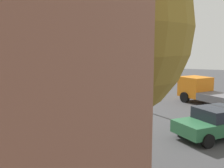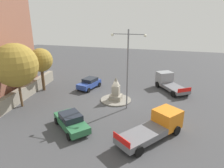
{
  "view_description": "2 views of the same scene",
  "coord_description": "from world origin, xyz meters",
  "px_view_note": "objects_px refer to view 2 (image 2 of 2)",
  "views": [
    {
      "loc": [
        15.64,
        7.6,
        4.38
      ],
      "look_at": [
        -0.49,
        0.3,
        1.89
      ],
      "focal_mm": 41.34,
      "sensor_mm": 36.0,
      "label": 1
    },
    {
      "loc": [
        -5.81,
        21.68,
        9.87
      ],
      "look_at": [
        0.62,
        -0.44,
        1.93
      ],
      "focal_mm": 31.96,
      "sensor_mm": 36.0,
      "label": 2
    }
  ],
  "objects_px": {
    "car_green_parked_right": "(71,121)",
    "tree_near_wall": "(16,65)",
    "streetlamp": "(128,63)",
    "monument": "(116,90)",
    "tree_mid_cluster": "(41,60)",
    "truck_grey_far_side": "(168,82)",
    "truck_orange_waiting": "(156,126)",
    "car_blue_near_island": "(89,83)"
  },
  "relations": [
    {
      "from": "car_green_parked_right",
      "to": "monument",
      "type": "bearing_deg",
      "value": -107.13
    },
    {
      "from": "car_blue_near_island",
      "to": "tree_near_wall",
      "type": "xyz_separation_m",
      "value": [
        5.15,
        7.7,
        4.05
      ]
    },
    {
      "from": "car_blue_near_island",
      "to": "truck_orange_waiting",
      "type": "xyz_separation_m",
      "value": [
        -10.05,
        9.47,
        0.19
      ]
    },
    {
      "from": "streetlamp",
      "to": "truck_grey_far_side",
      "type": "relative_size",
      "value": 1.53
    },
    {
      "from": "monument",
      "to": "car_green_parked_right",
      "type": "xyz_separation_m",
      "value": [
        2.25,
        7.3,
        -0.6
      ]
    },
    {
      "from": "streetlamp",
      "to": "tree_mid_cluster",
      "type": "relative_size",
      "value": 1.48
    },
    {
      "from": "tree_near_wall",
      "to": "car_green_parked_right",
      "type": "bearing_deg",
      "value": 160.34
    },
    {
      "from": "monument",
      "to": "tree_near_wall",
      "type": "relative_size",
      "value": 0.4
    },
    {
      "from": "car_green_parked_right",
      "to": "tree_mid_cluster",
      "type": "distance_m",
      "value": 12.05
    },
    {
      "from": "streetlamp",
      "to": "tree_mid_cluster",
      "type": "distance_m",
      "value": 12.57
    },
    {
      "from": "truck_grey_far_side",
      "to": "tree_near_wall",
      "type": "relative_size",
      "value": 0.78
    },
    {
      "from": "car_blue_near_island",
      "to": "tree_near_wall",
      "type": "relative_size",
      "value": 0.57
    },
    {
      "from": "car_blue_near_island",
      "to": "truck_grey_far_side",
      "type": "xyz_separation_m",
      "value": [
        -10.78,
        -2.86,
        0.24
      ]
    },
    {
      "from": "monument",
      "to": "streetlamp",
      "type": "bearing_deg",
      "value": 134.43
    },
    {
      "from": "car_green_parked_right",
      "to": "tree_near_wall",
      "type": "bearing_deg",
      "value": -19.66
    },
    {
      "from": "truck_grey_far_side",
      "to": "tree_near_wall",
      "type": "bearing_deg",
      "value": 33.53
    },
    {
      "from": "streetlamp",
      "to": "tree_mid_cluster",
      "type": "height_order",
      "value": "streetlamp"
    },
    {
      "from": "truck_grey_far_side",
      "to": "tree_mid_cluster",
      "type": "relative_size",
      "value": 0.97
    },
    {
      "from": "car_green_parked_right",
      "to": "car_blue_near_island",
      "type": "bearing_deg",
      "value": -76.52
    },
    {
      "from": "monument",
      "to": "car_green_parked_right",
      "type": "height_order",
      "value": "monument"
    },
    {
      "from": "monument",
      "to": "tree_mid_cluster",
      "type": "bearing_deg",
      "value": -3.78
    },
    {
      "from": "monument",
      "to": "truck_grey_far_side",
      "type": "distance_m",
      "value": 8.5
    },
    {
      "from": "truck_orange_waiting",
      "to": "tree_near_wall",
      "type": "xyz_separation_m",
      "value": [
        15.2,
        -1.77,
        3.86
      ]
    },
    {
      "from": "truck_grey_far_side",
      "to": "truck_orange_waiting",
      "type": "xyz_separation_m",
      "value": [
        0.73,
        12.33,
        -0.05
      ]
    },
    {
      "from": "monument",
      "to": "car_blue_near_island",
      "type": "distance_m",
      "value": 5.72
    },
    {
      "from": "tree_mid_cluster",
      "to": "car_blue_near_island",
      "type": "bearing_deg",
      "value": -157.34
    },
    {
      "from": "truck_orange_waiting",
      "to": "tree_near_wall",
      "type": "height_order",
      "value": "tree_near_wall"
    },
    {
      "from": "streetlamp",
      "to": "truck_orange_waiting",
      "type": "xyz_separation_m",
      "value": [
        -3.58,
        4.59,
        -4.19
      ]
    },
    {
      "from": "car_green_parked_right",
      "to": "tree_near_wall",
      "type": "relative_size",
      "value": 0.64
    },
    {
      "from": "monument",
      "to": "streetlamp",
      "type": "relative_size",
      "value": 0.33
    },
    {
      "from": "streetlamp",
      "to": "car_green_parked_right",
      "type": "distance_m",
      "value": 8.12
    },
    {
      "from": "car_green_parked_right",
      "to": "tree_mid_cluster",
      "type": "relative_size",
      "value": 0.79
    },
    {
      "from": "car_green_parked_right",
      "to": "truck_grey_far_side",
      "type": "xyz_separation_m",
      "value": [
        -8.28,
        -13.29,
        0.26
      ]
    },
    {
      "from": "truck_grey_far_side",
      "to": "tree_near_wall",
      "type": "height_order",
      "value": "tree_near_wall"
    },
    {
      "from": "truck_orange_waiting",
      "to": "monument",
      "type": "bearing_deg",
      "value": -50.12
    },
    {
      "from": "monument",
      "to": "tree_near_wall",
      "type": "bearing_deg",
      "value": 24.78
    },
    {
      "from": "streetlamp",
      "to": "car_blue_near_island",
      "type": "relative_size",
      "value": 2.09
    },
    {
      "from": "streetlamp",
      "to": "truck_grey_far_side",
      "type": "height_order",
      "value": "streetlamp"
    },
    {
      "from": "car_blue_near_island",
      "to": "tree_near_wall",
      "type": "bearing_deg",
      "value": 56.21
    },
    {
      "from": "car_green_parked_right",
      "to": "tree_near_wall",
      "type": "height_order",
      "value": "tree_near_wall"
    },
    {
      "from": "truck_orange_waiting",
      "to": "tree_mid_cluster",
      "type": "xyz_separation_m",
      "value": [
        15.87,
        -7.04,
        3.25
      ]
    },
    {
      "from": "car_green_parked_right",
      "to": "tree_mid_cluster",
      "type": "height_order",
      "value": "tree_mid_cluster"
    }
  ]
}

